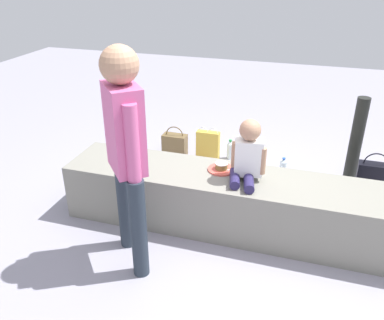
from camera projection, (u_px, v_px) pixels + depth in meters
The scene contains 13 objects.
ground_plane at pixel (238, 227), 3.36m from camera, with size 12.00×12.00×0.00m, color #918E9D.
concrete_ledge at pixel (239, 203), 3.25m from camera, with size 2.86×0.55×0.47m, color gray.
child_seated at pixel (248, 154), 3.04m from camera, with size 0.28×0.34×0.48m.
adult_standing at pixel (126, 143), 2.60m from camera, with size 0.35×0.38×1.56m.
cake_plate at pixel (221, 168), 3.25m from camera, with size 0.22×0.22×0.07m.
gift_bag at pixel (208, 145), 4.42m from camera, with size 0.25×0.09×0.38m.
railing_post at pixel (352, 163), 3.65m from camera, with size 0.36×0.36×0.96m.
water_bottle_near_gift at pixel (230, 150), 4.47m from camera, with size 0.07×0.07×0.22m.
water_bottle_far_side at pixel (283, 167), 4.13m from camera, with size 0.07×0.07×0.20m.
party_cup_red at pixel (195, 164), 4.27m from camera, with size 0.07×0.07×0.11m, color red.
cake_box_white at pixel (251, 169), 4.14m from camera, with size 0.27×0.27×0.13m, color white.
handbag_black_leather at pixel (374, 173), 3.98m from camera, with size 0.32×0.13×0.32m.
handbag_brown_canvas at pixel (175, 144), 4.54m from camera, with size 0.27×0.14×0.34m.
Camera 1 is at (0.45, -2.74, 2.01)m, focal length 37.88 mm.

